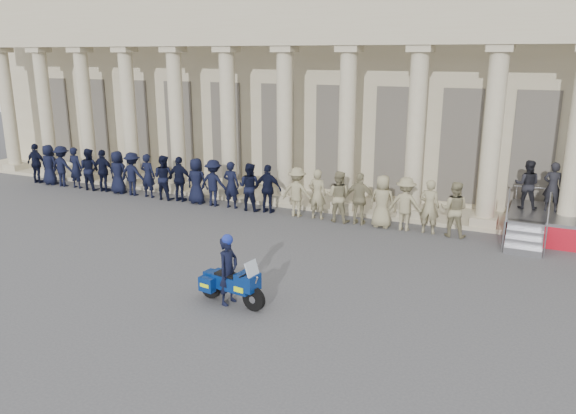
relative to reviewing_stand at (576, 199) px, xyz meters
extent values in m
plane|color=#434346|center=(-9.29, -8.06, -1.36)|extent=(90.00, 90.00, 0.00)
cube|color=tan|center=(-9.29, 6.94, 3.14)|extent=(40.00, 10.00, 9.00)
cube|color=tan|center=(-9.29, 0.74, -1.28)|extent=(40.00, 2.60, 0.15)
cube|color=tan|center=(-9.29, -0.06, 5.43)|extent=(35.80, 1.00, 1.00)
cube|color=tan|center=(-9.29, -0.06, 6.53)|extent=(35.80, 1.00, 1.20)
cube|color=tan|center=(-26.19, -0.06, -1.06)|extent=(0.90, 0.90, 0.30)
cylinder|color=tan|center=(-26.19, -0.06, 1.89)|extent=(0.64, 0.64, 5.60)
cube|color=tan|center=(-26.19, -0.06, 4.81)|extent=(0.85, 0.85, 0.24)
cube|color=tan|center=(-23.59, -0.06, -1.06)|extent=(0.90, 0.90, 0.30)
cylinder|color=tan|center=(-23.59, -0.06, 1.89)|extent=(0.64, 0.64, 5.60)
cube|color=tan|center=(-23.59, -0.06, 4.81)|extent=(0.85, 0.85, 0.24)
cube|color=tan|center=(-20.99, -0.06, -1.06)|extent=(0.90, 0.90, 0.30)
cylinder|color=tan|center=(-20.99, -0.06, 1.89)|extent=(0.64, 0.64, 5.60)
cube|color=tan|center=(-20.99, -0.06, 4.81)|extent=(0.85, 0.85, 0.24)
cube|color=tan|center=(-18.39, -0.06, -1.06)|extent=(0.90, 0.90, 0.30)
cylinder|color=tan|center=(-18.39, -0.06, 1.89)|extent=(0.64, 0.64, 5.60)
cube|color=tan|center=(-18.39, -0.06, 4.81)|extent=(0.85, 0.85, 0.24)
cube|color=tan|center=(-15.79, -0.06, -1.06)|extent=(0.90, 0.90, 0.30)
cylinder|color=tan|center=(-15.79, -0.06, 1.89)|extent=(0.64, 0.64, 5.60)
cube|color=tan|center=(-15.79, -0.06, 4.81)|extent=(0.85, 0.85, 0.24)
cube|color=tan|center=(-13.19, -0.06, -1.06)|extent=(0.90, 0.90, 0.30)
cylinder|color=tan|center=(-13.19, -0.06, 1.89)|extent=(0.64, 0.64, 5.60)
cube|color=tan|center=(-13.19, -0.06, 4.81)|extent=(0.85, 0.85, 0.24)
cube|color=tan|center=(-10.59, -0.06, -1.06)|extent=(0.90, 0.90, 0.30)
cylinder|color=tan|center=(-10.59, -0.06, 1.89)|extent=(0.64, 0.64, 5.60)
cube|color=tan|center=(-10.59, -0.06, 4.81)|extent=(0.85, 0.85, 0.24)
cube|color=tan|center=(-7.99, -0.06, -1.06)|extent=(0.90, 0.90, 0.30)
cylinder|color=tan|center=(-7.99, -0.06, 1.89)|extent=(0.64, 0.64, 5.60)
cube|color=tan|center=(-7.99, -0.06, 4.81)|extent=(0.85, 0.85, 0.24)
cube|color=tan|center=(-5.39, -0.06, -1.06)|extent=(0.90, 0.90, 0.30)
cylinder|color=tan|center=(-5.39, -0.06, 1.89)|extent=(0.64, 0.64, 5.60)
cube|color=tan|center=(-5.39, -0.06, 4.81)|extent=(0.85, 0.85, 0.24)
cube|color=tan|center=(-2.79, -0.06, -1.06)|extent=(0.90, 0.90, 0.30)
cylinder|color=tan|center=(-2.79, -0.06, 1.89)|extent=(0.64, 0.64, 5.60)
cube|color=tan|center=(-2.79, -0.06, 4.81)|extent=(0.85, 0.85, 0.24)
cube|color=tan|center=(-0.19, -0.06, -1.06)|extent=(0.90, 0.90, 0.30)
cube|color=black|center=(-24.89, 1.96, 1.19)|extent=(1.30, 0.12, 4.20)
cube|color=black|center=(-22.29, 1.96, 1.19)|extent=(1.30, 0.12, 4.20)
cube|color=black|center=(-19.69, 1.96, 1.19)|extent=(1.30, 0.12, 4.20)
cube|color=black|center=(-17.09, 1.96, 1.19)|extent=(1.30, 0.12, 4.20)
cube|color=black|center=(-14.49, 1.96, 1.19)|extent=(1.30, 0.12, 4.20)
cube|color=black|center=(-11.89, 1.96, 1.19)|extent=(1.30, 0.12, 4.20)
cube|color=black|center=(-9.29, 1.96, 1.19)|extent=(1.30, 0.12, 4.20)
cube|color=black|center=(-6.69, 1.96, 1.19)|extent=(1.30, 0.12, 4.20)
cube|color=black|center=(-4.09, 1.96, 1.19)|extent=(1.30, 0.12, 4.20)
cube|color=black|center=(-1.49, 1.96, 1.19)|extent=(1.30, 0.12, 4.20)
imported|color=black|center=(-23.04, -1.43, -0.41)|extent=(1.11, 0.46, 1.90)
imported|color=black|center=(-22.22, -1.43, -0.41)|extent=(0.93, 0.60, 1.90)
imported|color=black|center=(-21.39, -1.43, -0.41)|extent=(1.22, 0.70, 1.90)
imported|color=black|center=(-20.57, -1.43, -0.41)|extent=(0.69, 0.45, 1.90)
imported|color=black|center=(-19.74, -1.43, -0.41)|extent=(0.92, 0.72, 1.90)
imported|color=black|center=(-18.92, -1.43, -0.41)|extent=(1.11, 0.46, 1.90)
imported|color=black|center=(-18.09, -1.43, -0.41)|extent=(0.93, 0.60, 1.90)
imported|color=black|center=(-17.26, -1.43, -0.41)|extent=(1.22, 0.70, 1.90)
imported|color=black|center=(-16.44, -1.43, -0.41)|extent=(0.69, 0.45, 1.90)
imported|color=black|center=(-15.61, -1.43, -0.41)|extent=(0.92, 0.72, 1.90)
imported|color=black|center=(-14.79, -1.43, -0.41)|extent=(1.11, 0.46, 1.90)
imported|color=black|center=(-13.96, -1.43, -0.41)|extent=(0.93, 0.60, 1.90)
imported|color=black|center=(-13.14, -1.43, -0.41)|extent=(1.22, 0.70, 1.90)
imported|color=black|center=(-12.31, -1.43, -0.41)|extent=(0.69, 0.45, 1.90)
imported|color=black|center=(-11.49, -1.43, -0.41)|extent=(0.92, 0.72, 1.90)
imported|color=black|center=(-10.66, -1.43, -0.41)|extent=(1.11, 0.46, 1.90)
imported|color=gray|center=(-9.44, -1.43, -0.41)|extent=(1.22, 0.70, 1.90)
imported|color=gray|center=(-8.61, -1.43, -0.41)|extent=(0.69, 0.45, 1.90)
imported|color=gray|center=(-7.79, -1.43, -0.41)|extent=(0.92, 0.72, 1.90)
imported|color=gray|center=(-6.96, -1.43, -0.41)|extent=(1.11, 0.46, 1.90)
imported|color=gray|center=(-6.13, -1.43, -0.41)|extent=(0.93, 0.60, 1.90)
imported|color=gray|center=(-5.31, -1.43, -0.41)|extent=(1.22, 0.70, 1.90)
imported|color=gray|center=(-4.48, -1.43, -0.41)|extent=(0.69, 0.45, 1.90)
imported|color=gray|center=(-3.66, -1.43, -0.41)|extent=(0.92, 0.72, 1.90)
cube|color=gray|center=(0.07, -0.02, -0.58)|extent=(4.11, 2.93, 0.10)
cube|color=#AB0D1B|center=(0.07, -1.47, -0.99)|extent=(4.11, 0.04, 0.73)
cube|color=#AB0D1B|center=(-1.97, -0.02, -0.99)|extent=(0.04, 2.93, 0.73)
cube|color=gray|center=(-1.39, -2.39, -1.25)|extent=(1.10, 0.28, 0.21)
cube|color=gray|center=(-1.39, -2.11, -1.05)|extent=(1.10, 0.28, 0.21)
cube|color=gray|center=(-1.39, -1.83, -0.84)|extent=(1.10, 0.28, 0.21)
cube|color=gray|center=(-1.39, -1.55, -0.63)|extent=(1.10, 0.28, 0.21)
imported|color=black|center=(-1.53, 0.18, 0.32)|extent=(0.82, 0.64, 1.69)
imported|color=black|center=(-0.73, 0.18, 0.32)|extent=(0.61, 0.40, 1.69)
cylinder|color=black|center=(-7.06, -9.32, -1.06)|extent=(0.61, 0.21, 0.60)
cylinder|color=black|center=(-8.40, -9.13, -1.06)|extent=(0.61, 0.21, 0.60)
cube|color=navy|center=(-7.68, -9.23, -0.80)|extent=(1.08, 0.52, 0.34)
cube|color=navy|center=(-7.24, -9.29, -0.65)|extent=(0.56, 0.53, 0.41)
cube|color=silver|center=(-7.24, -9.29, -0.86)|extent=(0.23, 0.30, 0.11)
cube|color=#B2BFCC|center=(-7.09, -9.31, -0.35)|extent=(0.24, 0.44, 0.48)
cube|color=black|center=(-7.86, -9.20, -0.62)|extent=(0.62, 0.39, 0.09)
cube|color=navy|center=(-8.35, -9.13, -0.73)|extent=(0.36, 0.35, 0.20)
cube|color=navy|center=(-8.31, -9.43, -0.86)|extent=(0.43, 0.25, 0.36)
cube|color=#DBFF0D|center=(-8.31, -9.43, -0.86)|extent=(0.30, 0.25, 0.09)
cube|color=navy|center=(-8.22, -8.86, -0.86)|extent=(0.43, 0.25, 0.36)
cube|color=#DBFF0D|center=(-8.22, -8.86, -0.86)|extent=(0.30, 0.25, 0.09)
cylinder|color=silver|center=(-8.10, -8.95, -1.09)|extent=(0.55, 0.17, 0.09)
cylinder|color=black|center=(-7.24, -9.29, -0.44)|extent=(0.12, 0.63, 0.03)
imported|color=black|center=(-7.82, -9.21, -0.50)|extent=(0.49, 0.67, 1.71)
sphere|color=navy|center=(-7.82, -9.21, 0.30)|extent=(0.28, 0.28, 0.28)
camera|label=1|loc=(-1.08, -20.24, 4.64)|focal=35.00mm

